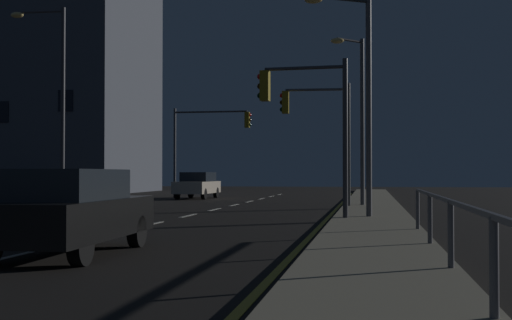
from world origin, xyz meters
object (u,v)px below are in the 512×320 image
building_distant (18,0)px  street_lamp_mid_block (55,89)px  car (69,210)px  street_lamp_corner (358,105)px  traffic_light_far_right (306,108)px  traffic_light_far_left (208,134)px  car_oncoming (197,185)px  traffic_light_far_center (318,121)px  street_lamp_median (358,82)px

building_distant → street_lamp_mid_block: bearing=-57.5°
car → street_lamp_corner: 18.59m
car → building_distant: building_distant is taller
car → street_lamp_mid_block: size_ratio=0.53×
traffic_light_far_right → traffic_light_far_left: 20.78m
car_oncoming → traffic_light_far_right: bearing=-65.5°
car → street_lamp_mid_block: 16.60m
traffic_light_far_right → street_lamp_corner: street_lamp_corner is taller
traffic_light_far_left → traffic_light_far_right: bearing=-67.7°
traffic_light_far_left → street_lamp_mid_block: (-2.99, -14.19, 1.04)m
traffic_light_far_right → building_distant: 41.08m
car → traffic_light_far_center: traffic_light_far_center is taller
traffic_light_far_right → street_lamp_median: size_ratio=0.70×
traffic_light_far_center → street_lamp_mid_block: bearing=-166.8°
traffic_light_far_left → street_lamp_mid_block: street_lamp_mid_block is taller
street_lamp_mid_block → traffic_light_far_left: bearing=78.1°
traffic_light_far_right → street_lamp_median: street_lamp_median is taller
street_lamp_median → street_lamp_mid_block: street_lamp_mid_block is taller
street_lamp_median → car: bearing=-117.5°
traffic_light_far_left → traffic_light_far_center: bearing=-56.5°
car_oncoming → car: bearing=-80.1°
street_lamp_corner → street_lamp_median: bearing=-88.9°
traffic_light_far_left → street_lamp_corner: 14.35m
traffic_light_far_left → street_lamp_median: (9.50, -18.69, 0.42)m
traffic_light_far_left → street_lamp_median: size_ratio=0.80×
street_lamp_mid_block → building_distant: size_ratio=0.27×
car_oncoming → traffic_light_far_left: (0.32, 1.21, 3.13)m
traffic_light_far_center → street_lamp_median: street_lamp_median is taller
street_lamp_corner → building_distant: size_ratio=0.23×
street_lamp_corner → street_lamp_mid_block: bearing=-165.0°
traffic_light_far_center → building_distant: bearing=140.3°
building_distant → traffic_light_far_right: bearing=-48.0°
street_lamp_corner → building_distant: (-27.73, 20.85, 11.14)m
street_lamp_median → traffic_light_far_center: bearing=104.3°
car → traffic_light_far_left: bearing=98.9°
traffic_light_far_left → street_lamp_corner: (9.34, -10.88, 0.51)m
traffic_light_far_right → street_lamp_mid_block: street_lamp_mid_block is taller
traffic_light_far_center → street_lamp_median: bearing=-75.7°
traffic_light_far_center → traffic_light_far_left: bearing=123.5°
street_lamp_corner → street_lamp_mid_block: (-12.34, -3.31, 0.53)m
car → traffic_light_far_left: 28.95m
building_distant → car: bearing=-59.3°
car_oncoming → street_lamp_mid_block: 13.89m
street_lamp_median → street_lamp_corner: 7.82m
street_lamp_median → building_distant: (-27.88, 28.66, 11.22)m
street_lamp_median → street_lamp_mid_block: bearing=160.2°
street_lamp_median → building_distant: size_ratio=0.22×
street_lamp_corner → building_distant: bearing=143.1°
car → traffic_light_far_right: 10.21m
traffic_light_far_center → car: bearing=-101.1°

